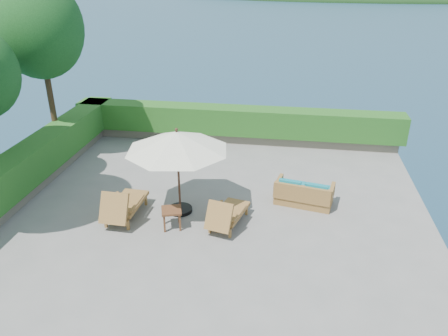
% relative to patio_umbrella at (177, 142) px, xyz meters
% --- Properties ---
extents(ground, '(12.00, 12.00, 0.00)m').
position_rel_patio_umbrella_xyz_m(ground, '(0.83, -0.13, -2.08)').
color(ground, gray).
rests_on(ground, ground).
extents(foundation, '(12.00, 12.00, 3.00)m').
position_rel_patio_umbrella_xyz_m(foundation, '(0.83, -0.13, -3.63)').
color(foundation, '#574F45').
rests_on(foundation, ocean).
extents(ocean, '(600.00, 600.00, 0.00)m').
position_rel_patio_umbrella_xyz_m(ocean, '(0.83, -0.13, -5.08)').
color(ocean, '#19344E').
rests_on(ocean, ground).
extents(planter_wall_far, '(12.00, 0.60, 0.36)m').
position_rel_patio_umbrella_xyz_m(planter_wall_far, '(0.83, 5.47, -1.90)').
color(planter_wall_far, '#6C6557').
rests_on(planter_wall_far, ground).
extents(planter_wall_left, '(0.60, 12.00, 0.36)m').
position_rel_patio_umbrella_xyz_m(planter_wall_left, '(-4.77, -0.13, -1.90)').
color(planter_wall_left, '#6C6557').
rests_on(planter_wall_left, ground).
extents(hedge_far, '(12.40, 0.90, 1.00)m').
position_rel_patio_umbrella_xyz_m(hedge_far, '(0.83, 5.47, -1.23)').
color(hedge_far, '#214C15').
rests_on(hedge_far, planter_wall_far).
extents(hedge_left, '(0.90, 12.40, 1.00)m').
position_rel_patio_umbrella_xyz_m(hedge_left, '(-4.77, -0.13, -1.23)').
color(hedge_left, '#214C15').
rests_on(hedge_left, planter_wall_left).
extents(tree_far, '(2.80, 2.80, 6.03)m').
position_rel_patio_umbrella_xyz_m(tree_far, '(-5.17, 3.07, 2.32)').
color(tree_far, '#48301B').
rests_on(tree_far, ground).
extents(patio_umbrella, '(3.33, 3.33, 2.46)m').
position_rel_patio_umbrella_xyz_m(patio_umbrella, '(0.00, 0.00, 0.00)').
color(patio_umbrella, black).
rests_on(patio_umbrella, ground).
extents(lounge_left, '(0.85, 1.80, 1.02)m').
position_rel_patio_umbrella_xyz_m(lounge_left, '(-1.39, -0.61, -1.65)').
color(lounge_left, olive).
rests_on(lounge_left, ground).
extents(lounge_right, '(1.03, 1.73, 0.93)m').
position_rel_patio_umbrella_xyz_m(lounge_right, '(1.39, -0.56, -1.69)').
color(lounge_right, olive).
rests_on(lounge_right, ground).
extents(side_table, '(0.63, 0.63, 0.54)m').
position_rel_patio_umbrella_xyz_m(side_table, '(-0.01, -0.82, -1.64)').
color(side_table, brown).
rests_on(side_table, ground).
extents(wicker_loveseat, '(1.75, 1.13, 0.79)m').
position_rel_patio_umbrella_xyz_m(wicker_loveseat, '(3.38, 0.94, -1.77)').
color(wicker_loveseat, olive).
rests_on(wicker_loveseat, ground).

